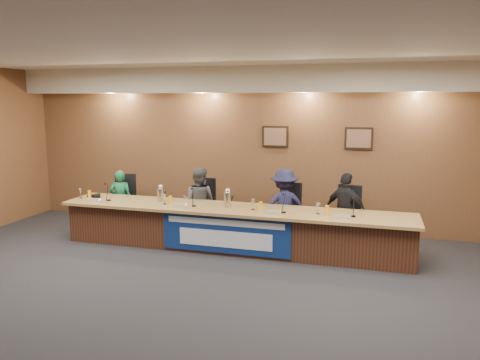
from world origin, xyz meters
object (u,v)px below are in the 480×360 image
object	(u,v)px
panelist_b	(199,202)
banner	(225,234)
panelist_d	(346,211)
speakerphone	(96,196)
office_chair_d	(346,220)
office_chair_b	(201,210)
carafe_left	(161,195)
panelist_c	(284,206)
office_chair_a	(124,205)
carafe_mid	(228,199)
dais_body	(233,229)
panelist_a	(121,200)
office_chair_c	(285,216)

from	to	relation	value
panelist_b	banner	bearing A→B (deg)	131.88
panelist_d	speakerphone	bearing A→B (deg)	29.32
office_chair_d	panelist_d	bearing A→B (deg)	-79.18
office_chair_b	speakerphone	distance (m)	2.01
carafe_left	panelist_c	bearing A→B (deg)	13.92
office_chair_a	carafe_mid	world-z (taller)	carafe_mid
dais_body	speakerphone	distance (m)	2.76
dais_body	banner	size ratio (longest dim) A/B	2.73
panelist_a	panelist_b	distance (m)	1.67
panelist_a	panelist_b	size ratio (longest dim) A/B	0.91
panelist_b	panelist_d	xyz separation A→B (m)	(2.72, 0.00, 0.01)
panelist_d	office_chair_b	bearing A→B (deg)	20.58
dais_body	panelist_a	distance (m)	2.59
dais_body	office_chair_b	bearing A→B (deg)	140.93
panelist_d	office_chair_d	bearing A→B (deg)	-67.32
panelist_a	office_chair_c	world-z (taller)	panelist_a
carafe_left	panelist_d	bearing A→B (deg)	9.38
office_chair_d	speakerphone	world-z (taller)	speakerphone
office_chair_d	carafe_mid	distance (m)	2.11
panelist_d	carafe_left	bearing A→B (deg)	32.06
dais_body	panelist_b	distance (m)	1.08
panelist_c	carafe_mid	xyz separation A→B (m)	(-0.87, -0.60, 0.20)
dais_body	carafe_left	distance (m)	1.47
panelist_b	carafe_left	world-z (taller)	panelist_b
office_chair_b	carafe_mid	distance (m)	1.11
carafe_left	speakerphone	distance (m)	1.36
dais_body	office_chair_a	distance (m)	2.61
panelist_d	panelist_b	bearing A→B (deg)	22.68
office_chair_b	carafe_mid	xyz separation A→B (m)	(0.76, -0.70, 0.40)
panelist_c	panelist_d	bearing A→B (deg)	159.31
panelist_c	office_chair_b	bearing A→B (deg)	-24.19
office_chair_c	speakerphone	bearing A→B (deg)	-152.73
panelist_a	office_chair_c	bearing A→B (deg)	162.96
office_chair_c	carafe_mid	xyz separation A→B (m)	(-0.87, -0.70, 0.40)
dais_body	office_chair_d	size ratio (longest dim) A/B	12.50
panelist_c	office_chair_d	world-z (taller)	panelist_c
panelist_a	carafe_mid	xyz separation A→B (m)	(2.43, -0.60, 0.28)
banner	office_chair_b	world-z (taller)	banner
panelist_c	carafe_mid	bearing A→B (deg)	13.69
office_chair_c	office_chair_a	bearing A→B (deg)	-162.97
office_chair_a	speakerphone	size ratio (longest dim) A/B	1.50
office_chair_a	panelist_a	bearing A→B (deg)	-105.54
dais_body	panelist_c	size ratio (longest dim) A/B	4.42
office_chair_d	carafe_mid	xyz separation A→B (m)	(-1.95, -0.70, 0.40)
panelist_a	office_chair_b	xyz separation A→B (m)	(1.67, 0.10, -0.12)
office_chair_a	carafe_left	size ratio (longest dim) A/B	1.96
panelist_c	carafe_left	size ratio (longest dim) A/B	5.54
banner	office_chair_d	distance (m)	2.17
dais_body	panelist_d	bearing A→B (deg)	17.45
carafe_left	office_chair_b	bearing A→B (deg)	50.43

